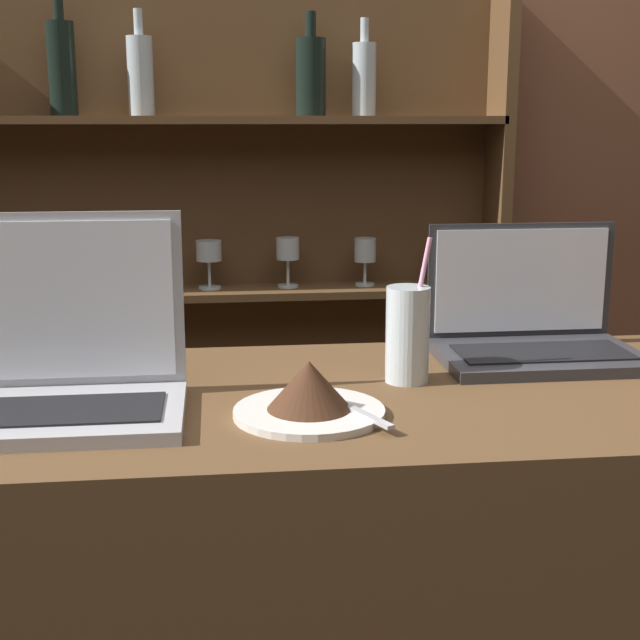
{
  "coord_description": "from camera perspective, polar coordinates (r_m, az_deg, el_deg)",
  "views": [
    {
      "loc": [
        -0.09,
        -0.92,
        1.42
      ],
      "look_at": [
        0.05,
        0.31,
        1.14
      ],
      "focal_mm": 50.0,
      "sensor_mm": 36.0,
      "label": 1
    }
  ],
  "objects": [
    {
      "name": "back_wall",
      "position": [
        2.44,
        -4.63,
        11.0
      ],
      "size": [
        7.0,
        0.06,
        2.7
      ],
      "color": "brown",
      "rests_on": "ground_plane"
    },
    {
      "name": "back_shelf",
      "position": [
        2.41,
        -7.01,
        1.04
      ],
      "size": [
        1.57,
        0.18,
        1.78
      ],
      "color": "brown",
      "rests_on": "ground_plane"
    },
    {
      "name": "laptop_near",
      "position": [
        1.22,
        -16.91,
        -2.97
      ],
      "size": [
        0.35,
        0.22,
        0.26
      ],
      "color": "#ADADB2",
      "rests_on": "bar_counter"
    },
    {
      "name": "laptop_far",
      "position": [
        1.48,
        13.48,
        -0.58
      ],
      "size": [
        0.32,
        0.22,
        0.21
      ],
      "color": "#333338",
      "rests_on": "bar_counter"
    },
    {
      "name": "cake_plate",
      "position": [
        1.16,
        -0.68,
        -4.77
      ],
      "size": [
        0.2,
        0.2,
        0.07
      ],
      "color": "silver",
      "rests_on": "bar_counter"
    },
    {
      "name": "water_glass",
      "position": [
        1.31,
        5.63,
        -0.91
      ],
      "size": [
        0.07,
        0.06,
        0.21
      ],
      "color": "silver",
      "rests_on": "bar_counter"
    }
  ]
}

